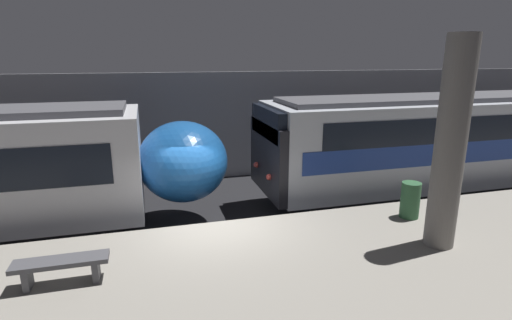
# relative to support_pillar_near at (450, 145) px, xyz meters

# --- Properties ---
(ground_plane) EXTENTS (120.00, 120.00, 0.00)m
(ground_plane) POSITION_rel_support_pillar_near_xyz_m (-4.15, 2.30, -3.01)
(ground_plane) COLOR black
(platform) EXTENTS (40.00, 5.16, 0.96)m
(platform) POSITION_rel_support_pillar_near_xyz_m (-4.15, -0.28, -2.53)
(platform) COLOR gray
(platform) RESTS_ON ground
(station_rear_barrier) EXTENTS (50.00, 0.15, 4.06)m
(station_rear_barrier) POSITION_rel_support_pillar_near_xyz_m (-4.15, 8.80, -0.98)
(station_rear_barrier) COLOR #939399
(station_rear_barrier) RESTS_ON ground
(support_pillar_near) EXTENTS (0.58, 0.58, 4.10)m
(support_pillar_near) POSITION_rel_support_pillar_near_xyz_m (0.00, 0.00, 0.00)
(support_pillar_near) COLOR slate
(support_pillar_near) RESTS_ON platform
(platform_bench) EXTENTS (1.50, 0.40, 0.45)m
(platform_bench) POSITION_rel_support_pillar_near_xyz_m (-7.05, 0.44, -1.71)
(platform_bench) COLOR #4C4C51
(platform_bench) RESTS_ON platform
(trash_bin) EXTENTS (0.44, 0.44, 0.85)m
(trash_bin) POSITION_rel_support_pillar_near_xyz_m (0.30, 1.36, -1.62)
(trash_bin) COLOR #2D5B38
(trash_bin) RESTS_ON platform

